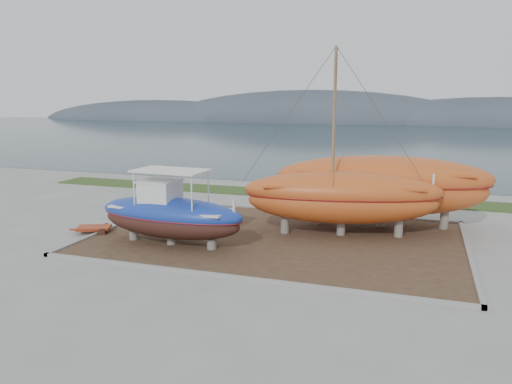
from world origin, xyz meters
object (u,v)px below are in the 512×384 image
(white_dinghy, at_px, (193,211))
(orange_bare_hull, at_px, (382,192))
(blue_caique, at_px, (170,207))
(orange_sailboat, at_px, (344,144))
(red_trailer, at_px, (94,230))

(white_dinghy, xyz_separation_m, orange_bare_hull, (10.22, 2.54, 1.26))
(blue_caique, bearing_deg, orange_bare_hull, 39.18)
(orange_bare_hull, bearing_deg, orange_sailboat, -133.78)
(white_dinghy, bearing_deg, red_trailer, -124.80)
(orange_bare_hull, bearing_deg, white_dinghy, -174.06)
(orange_sailboat, bearing_deg, red_trailer, -175.44)
(orange_sailboat, bearing_deg, blue_caique, -162.10)
(blue_caique, relative_size, red_trailer, 3.00)
(red_trailer, bearing_deg, orange_sailboat, -6.55)
(white_dinghy, relative_size, red_trailer, 1.69)
(orange_sailboat, relative_size, orange_bare_hull, 0.87)
(white_dinghy, bearing_deg, orange_bare_hull, 28.09)
(blue_caique, distance_m, orange_sailboat, 9.17)
(white_dinghy, distance_m, orange_bare_hull, 10.61)
(white_dinghy, xyz_separation_m, red_trailer, (-4.10, -3.57, -0.52))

